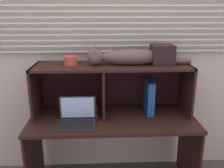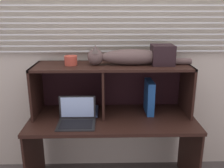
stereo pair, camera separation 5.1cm
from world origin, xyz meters
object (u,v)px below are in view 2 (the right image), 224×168
(binder_upright, at_px, (149,97))
(book_stack, at_px, (89,111))
(cat, at_px, (127,57))
(laptop, at_px, (77,118))
(small_basket, at_px, (71,60))
(storage_box, at_px, (162,55))

(binder_upright, relative_size, book_stack, 1.13)
(binder_upright, bearing_deg, cat, 180.00)
(laptop, distance_m, small_basket, 0.50)
(cat, relative_size, binder_upright, 3.01)
(small_basket, height_order, storage_box, storage_box)
(cat, distance_m, storage_box, 0.31)
(laptop, relative_size, small_basket, 2.83)
(laptop, bearing_deg, book_stack, 66.82)
(cat, xyz_separation_m, binder_upright, (0.21, -0.00, -0.37))
(binder_upright, xyz_separation_m, small_basket, (-0.70, 0.00, 0.34))
(binder_upright, bearing_deg, storage_box, 0.00)
(cat, relative_size, storage_box, 4.71)
(book_stack, bearing_deg, cat, -0.14)
(cat, bearing_deg, binder_upright, -0.00)
(storage_box, bearing_deg, cat, 180.00)
(cat, height_order, storage_box, storage_box)
(laptop, height_order, binder_upright, binder_upright)
(laptop, relative_size, binder_upright, 1.03)
(laptop, distance_m, storage_box, 0.92)
(storage_box, bearing_deg, book_stack, 179.92)
(cat, height_order, small_basket, cat)
(binder_upright, height_order, small_basket, small_basket)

